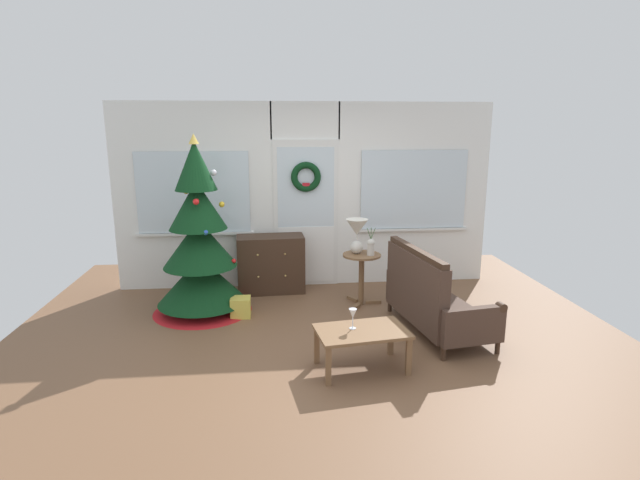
{
  "coord_description": "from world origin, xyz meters",
  "views": [
    {
      "loc": [
        -0.48,
        -4.81,
        2.26
      ],
      "look_at": [
        0.05,
        0.55,
        1.0
      ],
      "focal_mm": 28.05,
      "sensor_mm": 36.0,
      "label": 1
    }
  ],
  "objects_px": {
    "christmas_tree": "(200,251)",
    "coffee_table": "(362,336)",
    "table_lamp": "(357,231)",
    "flower_vase": "(371,246)",
    "side_table": "(362,269)",
    "gift_box": "(241,307)",
    "wine_glass": "(353,314)",
    "dresser_cabinet": "(271,264)",
    "settee_sofa": "(431,299)"
  },
  "relations": [
    {
      "from": "christmas_tree",
      "to": "coffee_table",
      "type": "relative_size",
      "value": 2.37
    },
    {
      "from": "table_lamp",
      "to": "flower_vase",
      "type": "bearing_deg",
      "value": -32.01
    },
    {
      "from": "side_table",
      "to": "flower_vase",
      "type": "bearing_deg",
      "value": -30.96
    },
    {
      "from": "table_lamp",
      "to": "gift_box",
      "type": "distance_m",
      "value": 1.7
    },
    {
      "from": "coffee_table",
      "to": "gift_box",
      "type": "distance_m",
      "value": 1.88
    },
    {
      "from": "christmas_tree",
      "to": "side_table",
      "type": "height_order",
      "value": "christmas_tree"
    },
    {
      "from": "christmas_tree",
      "to": "flower_vase",
      "type": "distance_m",
      "value": 2.09
    },
    {
      "from": "coffee_table",
      "to": "gift_box",
      "type": "relative_size",
      "value": 3.83
    },
    {
      "from": "table_lamp",
      "to": "gift_box",
      "type": "xyz_separation_m",
      "value": [
        -1.45,
        -0.32,
        -0.83
      ]
    },
    {
      "from": "coffee_table",
      "to": "wine_glass",
      "type": "distance_m",
      "value": 0.22
    },
    {
      "from": "dresser_cabinet",
      "to": "flower_vase",
      "type": "distance_m",
      "value": 1.47
    },
    {
      "from": "table_lamp",
      "to": "gift_box",
      "type": "bearing_deg",
      "value": -167.39
    },
    {
      "from": "christmas_tree",
      "to": "dresser_cabinet",
      "type": "distance_m",
      "value": 1.14
    },
    {
      "from": "dresser_cabinet",
      "to": "settee_sofa",
      "type": "relative_size",
      "value": 0.59
    },
    {
      "from": "coffee_table",
      "to": "wine_glass",
      "type": "height_order",
      "value": "wine_glass"
    },
    {
      "from": "wine_glass",
      "to": "coffee_table",
      "type": "bearing_deg",
      "value": -25.02
    },
    {
      "from": "settee_sofa",
      "to": "christmas_tree",
      "type": "bearing_deg",
      "value": 161.41
    },
    {
      "from": "dresser_cabinet",
      "to": "settee_sofa",
      "type": "distance_m",
      "value": 2.33
    },
    {
      "from": "dresser_cabinet",
      "to": "wine_glass",
      "type": "relative_size",
      "value": 4.72
    },
    {
      "from": "settee_sofa",
      "to": "side_table",
      "type": "relative_size",
      "value": 2.38
    },
    {
      "from": "side_table",
      "to": "table_lamp",
      "type": "bearing_deg",
      "value": 146.31
    },
    {
      "from": "dresser_cabinet",
      "to": "coffee_table",
      "type": "bearing_deg",
      "value": -70.29
    },
    {
      "from": "gift_box",
      "to": "dresser_cabinet",
      "type": "bearing_deg",
      "value": 67.9
    },
    {
      "from": "christmas_tree",
      "to": "side_table",
      "type": "xyz_separation_m",
      "value": [
        1.99,
        0.05,
        -0.29
      ]
    },
    {
      "from": "settee_sofa",
      "to": "wine_glass",
      "type": "distance_m",
      "value": 1.25
    },
    {
      "from": "dresser_cabinet",
      "to": "settee_sofa",
      "type": "height_order",
      "value": "settee_sofa"
    },
    {
      "from": "dresser_cabinet",
      "to": "side_table",
      "type": "height_order",
      "value": "dresser_cabinet"
    },
    {
      "from": "table_lamp",
      "to": "settee_sofa",
      "type": "bearing_deg",
      "value": -55.4
    },
    {
      "from": "wine_glass",
      "to": "dresser_cabinet",
      "type": "bearing_deg",
      "value": 108.2
    },
    {
      "from": "side_table",
      "to": "coffee_table",
      "type": "bearing_deg",
      "value": -100.1
    },
    {
      "from": "table_lamp",
      "to": "coffee_table",
      "type": "height_order",
      "value": "table_lamp"
    },
    {
      "from": "table_lamp",
      "to": "wine_glass",
      "type": "xyz_separation_m",
      "value": [
        -0.33,
        -1.72,
        -0.41
      ]
    },
    {
      "from": "settee_sofa",
      "to": "coffee_table",
      "type": "relative_size",
      "value": 1.73
    },
    {
      "from": "settee_sofa",
      "to": "table_lamp",
      "type": "xyz_separation_m",
      "value": [
        -0.67,
        0.97,
        0.57
      ]
    },
    {
      "from": "gift_box",
      "to": "flower_vase",
      "type": "bearing_deg",
      "value": 7.93
    },
    {
      "from": "christmas_tree",
      "to": "wine_glass",
      "type": "relative_size",
      "value": 11.02
    },
    {
      "from": "dresser_cabinet",
      "to": "table_lamp",
      "type": "distance_m",
      "value": 1.35
    },
    {
      "from": "christmas_tree",
      "to": "coffee_table",
      "type": "xyz_separation_m",
      "value": [
        1.68,
        -1.66,
        -0.43
      ]
    },
    {
      "from": "dresser_cabinet",
      "to": "gift_box",
      "type": "height_order",
      "value": "dresser_cabinet"
    },
    {
      "from": "side_table",
      "to": "coffee_table",
      "type": "relative_size",
      "value": 0.73
    },
    {
      "from": "christmas_tree",
      "to": "flower_vase",
      "type": "xyz_separation_m",
      "value": [
        2.09,
        -0.01,
        0.01
      ]
    },
    {
      "from": "christmas_tree",
      "to": "wine_glass",
      "type": "height_order",
      "value": "christmas_tree"
    },
    {
      "from": "settee_sofa",
      "to": "wine_glass",
      "type": "xyz_separation_m",
      "value": [
        -0.99,
        -0.75,
        0.16
      ]
    },
    {
      "from": "settee_sofa",
      "to": "table_lamp",
      "type": "distance_m",
      "value": 1.3
    },
    {
      "from": "settee_sofa",
      "to": "gift_box",
      "type": "height_order",
      "value": "settee_sofa"
    },
    {
      "from": "table_lamp",
      "to": "dresser_cabinet",
      "type": "bearing_deg",
      "value": 151.76
    },
    {
      "from": "table_lamp",
      "to": "gift_box",
      "type": "relative_size",
      "value": 1.86
    },
    {
      "from": "table_lamp",
      "to": "wine_glass",
      "type": "relative_size",
      "value": 2.26
    },
    {
      "from": "dresser_cabinet",
      "to": "table_lamp",
      "type": "xyz_separation_m",
      "value": [
        1.08,
        -0.58,
        0.55
      ]
    },
    {
      "from": "settee_sofa",
      "to": "wine_glass",
      "type": "height_order",
      "value": "settee_sofa"
    }
  ]
}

